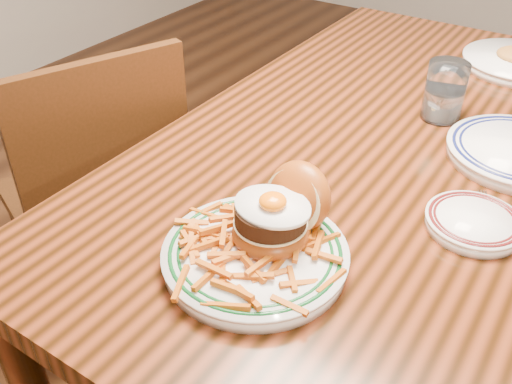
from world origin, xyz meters
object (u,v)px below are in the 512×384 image
Objects in this scene: chair_left at (100,195)px; main_plate at (263,240)px; side_plate at (474,222)px; table at (378,169)px.

main_plate is (0.66, -0.22, 0.30)m from chair_left.
chair_left is 5.11× the size of side_plate.
chair_left is (-0.66, -0.26, -0.18)m from table.
chair_left is at bearing -153.55° from side_plate.
main_plate is at bearing -90.23° from table.
chair_left is 0.96m from side_plate.
side_plate is at bearing -39.87° from table.
table is 0.35m from side_plate.
side_plate is (0.92, 0.05, 0.28)m from chair_left.
side_plate is at bearing 53.99° from main_plate.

